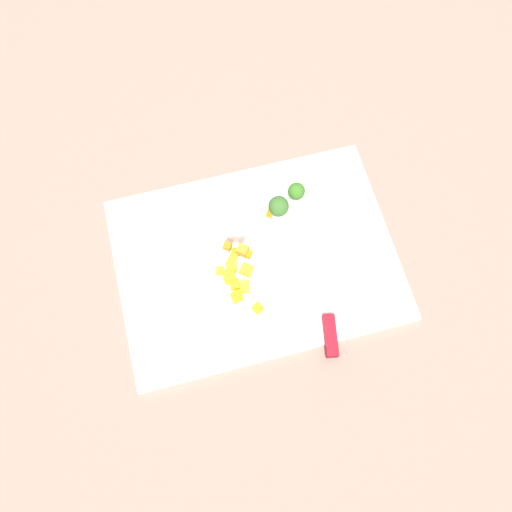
{
  "coord_description": "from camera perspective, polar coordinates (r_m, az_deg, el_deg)",
  "views": [
    {
      "loc": [
        0.08,
        0.31,
        0.86
      ],
      "look_at": [
        0.0,
        0.0,
        0.02
      ],
      "focal_mm": 37.01,
      "sensor_mm": 36.0,
      "label": 1
    }
  ],
  "objects": [
    {
      "name": "pepper_dice_6",
      "position": [
        0.87,
        0.19,
        -5.71
      ],
      "size": [
        0.02,
        0.02,
        0.01
      ],
      "primitive_type": "cube",
      "rotation": [
        0.0,
        0.0,
        2.08
      ],
      "color": "yellow",
      "rests_on": "cutting_board"
    },
    {
      "name": "pepper_dice_7",
      "position": [
        0.88,
        -1.22,
        -3.36
      ],
      "size": [
        0.02,
        0.02,
        0.01
      ],
      "primitive_type": "cube",
      "rotation": [
        0.0,
        0.0,
        1.34
      ],
      "color": "yellow",
      "rests_on": "cutting_board"
    },
    {
      "name": "pepper_dice_2",
      "position": [
        0.89,
        -2.94,
        -2.25
      ],
      "size": [
        0.02,
        0.02,
        0.02
      ],
      "primitive_type": "cube",
      "rotation": [
        0.0,
        0.0,
        1.55
      ],
      "color": "yellow",
      "rests_on": "cutting_board"
    },
    {
      "name": "prep_bowl",
      "position": [
        0.92,
        -1.99,
        4.31
      ],
      "size": [
        0.09,
        0.09,
        0.03
      ],
      "primitive_type": "cylinder",
      "color": "#B1B9C3",
      "rests_on": "cutting_board"
    },
    {
      "name": "pepper_dice_8",
      "position": [
        0.89,
        -2.33,
        -3.1
      ],
      "size": [
        0.02,
        0.02,
        0.01
      ],
      "primitive_type": "cube",
      "rotation": [
        0.0,
        0.0,
        1.51
      ],
      "color": "yellow",
      "rests_on": "cutting_board"
    },
    {
      "name": "pepper_dice_1",
      "position": [
        0.89,
        -1.03,
        -1.54
      ],
      "size": [
        0.03,
        0.03,
        0.01
      ],
      "primitive_type": "cube",
      "rotation": [
        0.0,
        0.0,
        2.45
      ],
      "color": "yellow",
      "rests_on": "cutting_board"
    },
    {
      "name": "carrot_dice_1",
      "position": [
        0.91,
        -2.29,
        0.4
      ],
      "size": [
        0.01,
        0.02,
        0.01
      ],
      "primitive_type": "cube",
      "rotation": [
        0.0,
        0.0,
        1.41
      ],
      "color": "orange",
      "rests_on": "cutting_board"
    },
    {
      "name": "broccoli_floret_0",
      "position": [
        0.92,
        2.46,
        5.39
      ],
      "size": [
        0.04,
        0.04,
        0.04
      ],
      "color": "#94AF66",
      "rests_on": "cutting_board"
    },
    {
      "name": "carrot_dice_3",
      "position": [
        0.94,
        1.5,
        4.57
      ],
      "size": [
        0.02,
        0.02,
        0.01
      ],
      "primitive_type": "cube",
      "rotation": [
        0.0,
        0.0,
        2.52
      ],
      "color": "orange",
      "rests_on": "cutting_board"
    },
    {
      "name": "cutting_board",
      "position": [
        0.91,
        0.0,
        -0.36
      ],
      "size": [
        0.48,
        0.35,
        0.01
      ],
      "primitive_type": "cube",
      "color": "white",
      "rests_on": "ground_plane"
    },
    {
      "name": "broccoli_floret_1",
      "position": [
        0.94,
        4.4,
        7.0
      ],
      "size": [
        0.03,
        0.03,
        0.04
      ],
      "color": "#94B869",
      "rests_on": "cutting_board"
    },
    {
      "name": "pepper_dice_4",
      "position": [
        0.9,
        -2.67,
        -1.15
      ],
      "size": [
        0.02,
        0.02,
        0.01
      ],
      "primitive_type": "cube",
      "rotation": [
        0.0,
        0.0,
        1.41
      ],
      "color": "yellow",
      "rests_on": "cutting_board"
    },
    {
      "name": "pepper_dice_5",
      "position": [
        0.9,
        -2.55,
        -0.28
      ],
      "size": [
        0.02,
        0.02,
        0.01
      ],
      "primitive_type": "cube",
      "rotation": [
        0.0,
        0.0,
        2.54
      ],
      "color": "yellow",
      "rests_on": "cutting_board"
    },
    {
      "name": "chef_knife",
      "position": [
        0.89,
        7.44,
        -3.55
      ],
      "size": [
        0.09,
        0.34,
        0.02
      ],
      "rotation": [
        0.0,
        0.0,
        4.52
      ],
      "color": "silver",
      "rests_on": "cutting_board"
    },
    {
      "name": "ground_plane",
      "position": [
        0.92,
        0.0,
        -0.49
      ],
      "size": [
        4.0,
        4.0,
        0.0
      ],
      "primitive_type": "plane",
      "color": "gray"
    },
    {
      "name": "pepper_dice_0",
      "position": [
        0.88,
        -2.1,
        -4.45
      ],
      "size": [
        0.02,
        0.02,
        0.02
      ],
      "primitive_type": "cube",
      "rotation": [
        0.0,
        0.0,
        1.78
      ],
      "color": "yellow",
      "rests_on": "cutting_board"
    },
    {
      "name": "carrot_dice_2",
      "position": [
        0.9,
        -0.84,
        0.2
      ],
      "size": [
        0.02,
        0.02,
        0.01
      ],
      "primitive_type": "cube",
      "rotation": [
        0.0,
        0.0,
        2.5
      ],
      "color": "orange",
      "rests_on": "cutting_board"
    },
    {
      "name": "pepper_dice_3",
      "position": [
        0.9,
        -3.92,
        -1.62
      ],
      "size": [
        0.02,
        0.02,
        0.01
      ],
      "primitive_type": "cube",
      "rotation": [
        0.0,
        0.0,
        2.86
      ],
      "color": "yellow",
      "rests_on": "cutting_board"
    },
    {
      "name": "carrot_dice_0",
      "position": [
        0.9,
        -1.46,
        0.6
      ],
      "size": [
        0.03,
        0.03,
        0.02
      ],
      "primitive_type": "cube",
      "rotation": [
        0.0,
        0.0,
        2.49
      ],
      "color": "orange",
      "rests_on": "cutting_board"
    },
    {
      "name": "carrot_dice_4",
      "position": [
        0.91,
        -3.11,
        1.06
      ],
      "size": [
        0.02,
        0.02,
        0.01
      ],
      "primitive_type": "cube",
      "rotation": [
        0.0,
        0.0,
        2.49
      ],
      "color": "orange",
      "rests_on": "cutting_board"
    }
  ]
}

